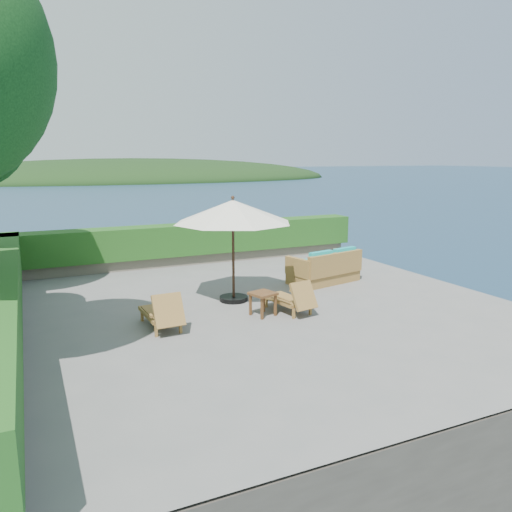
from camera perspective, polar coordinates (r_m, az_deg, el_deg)
name	(u,v)px	position (r m, az deg, el deg)	size (l,w,h in m)	color
ground	(259,307)	(12.09, 0.31, -5.90)	(12.00, 12.00, 0.00)	slate
foundation	(259,368)	(12.63, 0.30, -12.64)	(12.00, 12.00, 3.00)	#4D473D
ocean	(259,421)	(13.29, 0.29, -18.37)	(600.00, 600.00, 0.00)	#152D44
offshore_island	(134,180)	(153.54, -13.80, 8.46)	(126.00, 57.60, 12.60)	black
planter_wall_far	(189,258)	(17.13, -7.70, -0.27)	(12.00, 0.60, 0.36)	slate
hedge_far	(188,239)	(17.01, -7.76, 1.95)	(12.40, 0.90, 1.00)	#174F16
patio_umbrella	(233,212)	(12.23, -2.66, 4.99)	(3.14, 3.14, 2.65)	black
lounge_left	(162,312)	(10.72, -10.68, -6.36)	(0.71, 1.51, 0.86)	olive
lounge_right	(291,298)	(11.66, 4.06, -4.85)	(0.81, 1.49, 0.81)	olive
side_table	(263,297)	(11.37, 0.79, -4.66)	(0.63, 0.63, 0.55)	brown
wicker_loveseat	(325,269)	(14.50, 7.91, -1.51)	(2.24, 1.46, 1.01)	olive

